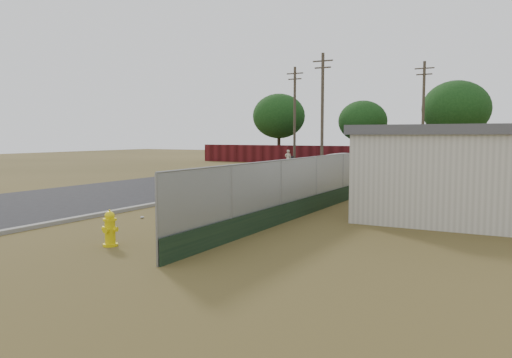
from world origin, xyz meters
The scene contains 12 objects.
ground centered at (0.00, 0.00, 0.00)m, with size 120.00×120.00×0.00m, color brown.
street centered at (-6.76, 8.05, 0.02)m, with size 15.10×60.00×0.12m.
chainlink_fence centered at (3.12, 1.03, 0.80)m, with size 0.10×27.06×2.02m.
privacy_fence centered at (-6.00, 25.00, 0.90)m, with size 30.00×0.12×1.80m, color #4F1014.
utility_poles centered at (-3.67, 20.67, 4.69)m, with size 12.60×8.24×9.00m.
horizon_trees centered at (0.84, 23.56, 4.63)m, with size 33.32×31.94×7.78m.
fire_hydrant centered at (0.77, -11.02, 0.43)m, with size 0.44×0.45×0.93m.
mailbox centered at (-2.60, -0.40, 1.08)m, with size 0.23×0.59×1.37m.
pickup_truck centered at (-1.37, 14.50, 0.76)m, with size 2.53×5.49×1.53m, color silver.
pedestrian centered at (-7.97, 18.43, 0.79)m, with size 0.57×0.38×1.58m, color #C3B18F.
trash_bin centered at (-8.82, 20.63, 0.48)m, with size 0.73×0.72×0.94m.
scattered_litter centered at (0.04, -3.35, 0.04)m, with size 3.09×11.42×0.07m.
Camera 1 is at (9.88, -20.10, 2.77)m, focal length 35.00 mm.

